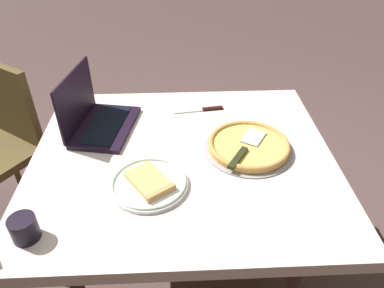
{
  "coord_description": "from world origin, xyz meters",
  "views": [
    {
      "loc": [
        -0.01,
        -1.07,
        1.59
      ],
      "look_at": [
        0.03,
        -0.06,
        0.84
      ],
      "focal_mm": 34.0,
      "sensor_mm": 36.0,
      "label": 1
    }
  ],
  "objects_px": {
    "dining_table": "(183,168)",
    "laptop": "(96,117)",
    "pizza_plate": "(149,183)",
    "drink_cup": "(24,228)",
    "table_knife": "(203,110)",
    "pizza_tray": "(249,146)"
  },
  "relations": [
    {
      "from": "dining_table",
      "to": "pizza_plate",
      "type": "bearing_deg",
      "value": -126.29
    },
    {
      "from": "table_knife",
      "to": "drink_cup",
      "type": "xyz_separation_m",
      "value": [
        -0.56,
        -0.68,
        0.04
      ]
    },
    {
      "from": "laptop",
      "to": "pizza_plate",
      "type": "height_order",
      "value": "laptop"
    },
    {
      "from": "laptop",
      "to": "pizza_plate",
      "type": "distance_m",
      "value": 0.43
    },
    {
      "from": "dining_table",
      "to": "laptop",
      "type": "xyz_separation_m",
      "value": [
        -0.35,
        0.2,
        0.12
      ]
    },
    {
      "from": "laptop",
      "to": "drink_cup",
      "type": "relative_size",
      "value": 4.58
    },
    {
      "from": "pizza_plate",
      "to": "laptop",
      "type": "bearing_deg",
      "value": 122.62
    },
    {
      "from": "table_knife",
      "to": "pizza_plate",
      "type": "bearing_deg",
      "value": -114.41
    },
    {
      "from": "table_knife",
      "to": "drink_cup",
      "type": "height_order",
      "value": "drink_cup"
    },
    {
      "from": "laptop",
      "to": "drink_cup",
      "type": "height_order",
      "value": "laptop"
    },
    {
      "from": "dining_table",
      "to": "laptop",
      "type": "distance_m",
      "value": 0.42
    },
    {
      "from": "dining_table",
      "to": "laptop",
      "type": "relative_size",
      "value": 3.14
    },
    {
      "from": "dining_table",
      "to": "pizza_tray",
      "type": "relative_size",
      "value": 3.3
    },
    {
      "from": "pizza_tray",
      "to": "drink_cup",
      "type": "distance_m",
      "value": 0.81
    },
    {
      "from": "drink_cup",
      "to": "laptop",
      "type": "bearing_deg",
      "value": 78.86
    },
    {
      "from": "pizza_tray",
      "to": "drink_cup",
      "type": "relative_size",
      "value": 4.35
    },
    {
      "from": "drink_cup",
      "to": "dining_table",
      "type": "bearing_deg",
      "value": 38.04
    },
    {
      "from": "drink_cup",
      "to": "table_knife",
      "type": "bearing_deg",
      "value": 50.54
    },
    {
      "from": "pizza_tray",
      "to": "table_knife",
      "type": "relative_size",
      "value": 1.53
    },
    {
      "from": "dining_table",
      "to": "drink_cup",
      "type": "distance_m",
      "value": 0.59
    },
    {
      "from": "laptop",
      "to": "drink_cup",
      "type": "bearing_deg",
      "value": -101.14
    },
    {
      "from": "laptop",
      "to": "dining_table",
      "type": "bearing_deg",
      "value": -30.14
    }
  ]
}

